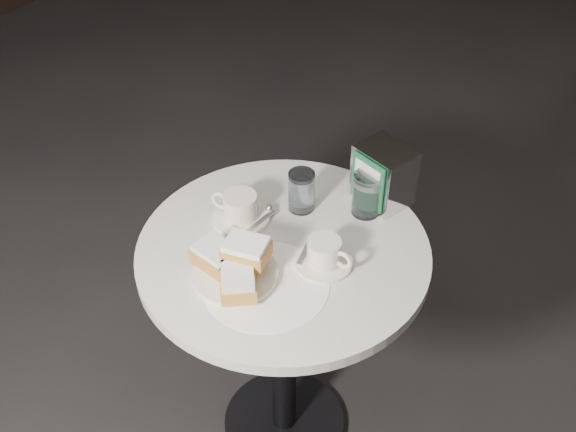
% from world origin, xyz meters
% --- Properties ---
extents(ground, '(7.00, 7.00, 0.00)m').
position_xyz_m(ground, '(0.00, 0.00, 0.00)').
color(ground, black).
rests_on(ground, ground).
extents(cafe_table, '(0.70, 0.70, 0.74)m').
position_xyz_m(cafe_table, '(0.00, 0.00, 0.55)').
color(cafe_table, black).
rests_on(cafe_table, ground).
extents(sugar_spill, '(0.32, 0.32, 0.00)m').
position_xyz_m(sugar_spill, '(0.04, -0.12, 0.75)').
color(sugar_spill, white).
rests_on(sugar_spill, cafe_table).
extents(beignet_plate, '(0.26, 0.26, 0.10)m').
position_xyz_m(beignet_plate, '(-0.03, -0.14, 0.78)').
color(beignet_plate, silver).
rests_on(beignet_plate, cafe_table).
extents(coffee_cup_left, '(0.17, 0.17, 0.07)m').
position_xyz_m(coffee_cup_left, '(-0.15, 0.02, 0.78)').
color(coffee_cup_left, white).
rests_on(coffee_cup_left, cafe_table).
extents(coffee_cup_right, '(0.14, 0.14, 0.07)m').
position_xyz_m(coffee_cup_right, '(0.11, 0.01, 0.78)').
color(coffee_cup_right, silver).
rests_on(coffee_cup_right, cafe_table).
extents(water_glass_left, '(0.08, 0.08, 0.11)m').
position_xyz_m(water_glass_left, '(-0.05, 0.15, 0.80)').
color(water_glass_left, silver).
rests_on(water_glass_left, cafe_table).
extents(water_glass_right, '(0.09, 0.09, 0.12)m').
position_xyz_m(water_glass_right, '(0.09, 0.22, 0.80)').
color(water_glass_right, white).
rests_on(water_glass_right, cafe_table).
extents(napkin_dispenser, '(0.16, 0.14, 0.16)m').
position_xyz_m(napkin_dispenser, '(0.10, 0.29, 0.82)').
color(napkin_dispenser, silver).
rests_on(napkin_dispenser, cafe_table).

